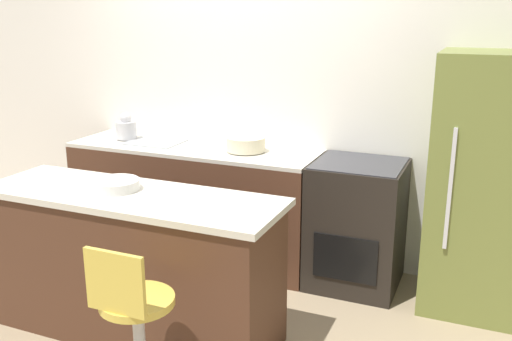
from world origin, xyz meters
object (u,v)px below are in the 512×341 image
(oven_range, at_px, (356,224))
(refrigerator, at_px, (483,186))
(stool_chair, at_px, (135,330))
(kettle, at_px, (126,128))
(mixing_bowl, at_px, (246,144))

(oven_range, height_order, refrigerator, refrigerator)
(stool_chair, xyz_separation_m, kettle, (-1.30, 1.81, 0.57))
(oven_range, height_order, stool_chair, oven_range)
(refrigerator, relative_size, mixing_bowl, 5.83)
(refrigerator, xyz_separation_m, stool_chair, (-1.50, -1.80, -0.41))
(refrigerator, distance_m, kettle, 2.80)
(refrigerator, relative_size, kettle, 7.82)
(oven_range, relative_size, refrigerator, 0.54)
(kettle, xyz_separation_m, mixing_bowl, (1.09, 0.00, -0.04))
(refrigerator, height_order, kettle, refrigerator)
(oven_range, relative_size, mixing_bowl, 3.15)
(oven_range, height_order, mixing_bowl, mixing_bowl)
(oven_range, bearing_deg, refrigerator, -0.32)
(oven_range, xyz_separation_m, refrigerator, (0.82, -0.00, 0.40))
(refrigerator, bearing_deg, oven_range, 179.68)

